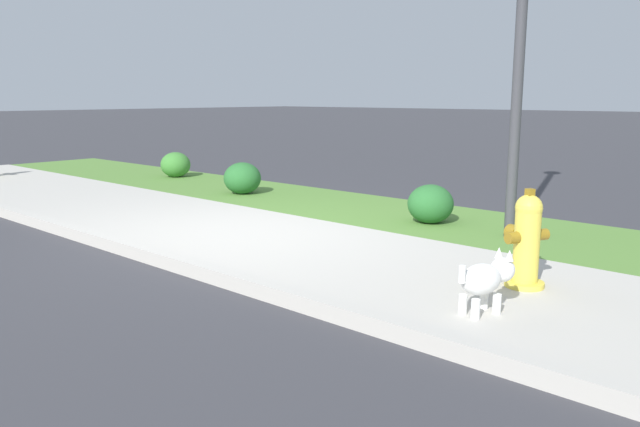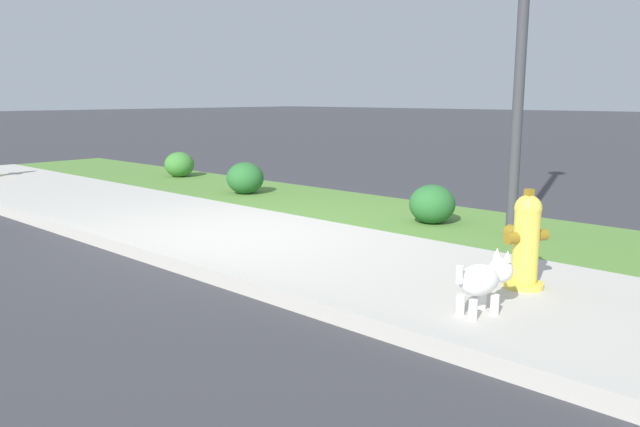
{
  "view_description": "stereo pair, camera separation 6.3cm",
  "coord_description": "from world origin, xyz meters",
  "px_view_note": "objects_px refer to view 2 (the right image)",
  "views": [
    {
      "loc": [
        5.03,
        -4.26,
        1.47
      ],
      "look_at": [
        1.22,
        -0.06,
        0.4
      ],
      "focal_mm": 35.0,
      "sensor_mm": 36.0,
      "label": 1
    },
    {
      "loc": [
        5.08,
        -4.22,
        1.47
      ],
      "look_at": [
        1.22,
        -0.06,
        0.4
      ],
      "focal_mm": 35.0,
      "sensor_mm": 36.0,
      "label": 2
    }
  ],
  "objects_px": {
    "fire_hydrant_across_street": "(526,241)",
    "shrub_bush_near_lamp": "(179,165)",
    "small_white_dog": "(484,279)",
    "shrub_bush_mid_verge": "(432,204)",
    "shrub_bush_far_verge": "(245,178)"
  },
  "relations": [
    {
      "from": "fire_hydrant_across_street",
      "to": "small_white_dog",
      "type": "xyz_separation_m",
      "value": [
        0.06,
        -0.76,
        -0.13
      ]
    },
    {
      "from": "shrub_bush_far_verge",
      "to": "shrub_bush_mid_verge",
      "type": "height_order",
      "value": "shrub_bush_far_verge"
    },
    {
      "from": "fire_hydrant_across_street",
      "to": "shrub_bush_near_lamp",
      "type": "relative_size",
      "value": 1.45
    },
    {
      "from": "shrub_bush_near_lamp",
      "to": "shrub_bush_mid_verge",
      "type": "height_order",
      "value": "shrub_bush_near_lamp"
    },
    {
      "from": "fire_hydrant_across_street",
      "to": "shrub_bush_mid_verge",
      "type": "relative_size",
      "value": 1.45
    },
    {
      "from": "fire_hydrant_across_street",
      "to": "shrub_bush_near_lamp",
      "type": "height_order",
      "value": "fire_hydrant_across_street"
    },
    {
      "from": "shrub_bush_near_lamp",
      "to": "small_white_dog",
      "type": "bearing_deg",
      "value": -20.49
    },
    {
      "from": "small_white_dog",
      "to": "shrub_bush_mid_verge",
      "type": "height_order",
      "value": "shrub_bush_mid_verge"
    },
    {
      "from": "small_white_dog",
      "to": "shrub_bush_near_lamp",
      "type": "height_order",
      "value": "shrub_bush_near_lamp"
    },
    {
      "from": "shrub_bush_mid_verge",
      "to": "fire_hydrant_across_street",
      "type": "bearing_deg",
      "value": -41.04
    },
    {
      "from": "shrub_bush_near_lamp",
      "to": "shrub_bush_mid_verge",
      "type": "xyz_separation_m",
      "value": [
        5.76,
        -0.47,
        -0.0
      ]
    },
    {
      "from": "small_white_dog",
      "to": "shrub_bush_far_verge",
      "type": "xyz_separation_m",
      "value": [
        -5.29,
        2.4,
        -0.01
      ]
    },
    {
      "from": "fire_hydrant_across_street",
      "to": "shrub_bush_far_verge",
      "type": "height_order",
      "value": "fire_hydrant_across_street"
    },
    {
      "from": "small_white_dog",
      "to": "shrub_bush_near_lamp",
      "type": "distance_m",
      "value": 8.25
    },
    {
      "from": "small_white_dog",
      "to": "shrub_bush_near_lamp",
      "type": "xyz_separation_m",
      "value": [
        -7.73,
        2.89,
        -0.02
      ]
    }
  ]
}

